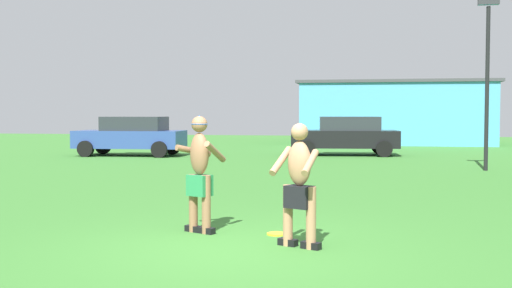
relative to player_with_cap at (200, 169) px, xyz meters
name	(u,v)px	position (x,y,z in m)	size (l,w,h in m)	color
ground_plane	(237,250)	(0.78, -1.05, -0.94)	(80.00, 80.00, 0.00)	#38752D
player_with_cap	(200,169)	(0.00, 0.00, 0.00)	(0.71, 0.71, 1.71)	black
player_in_black	(299,183)	(1.54, -0.74, -0.10)	(0.67, 0.72, 1.61)	black
frisbee	(277,234)	(1.12, 0.05, -0.92)	(0.29, 0.29, 0.03)	yellow
car_black_near_post	(346,135)	(1.18, 17.29, -0.11)	(4.47, 2.41, 1.58)	black
car_blue_far_end	(131,135)	(-7.31, 15.38, -0.11)	(4.38, 2.18, 1.58)	#2D478C
lamp_post	(488,64)	(5.69, 11.21, 2.27)	(0.60, 0.24, 5.15)	black
outbuilding_behind_lot	(395,112)	(3.38, 27.71, 0.81)	(10.58, 5.70, 3.48)	#4C9ED1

